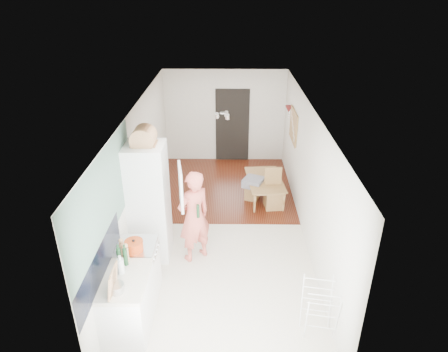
{
  "coord_description": "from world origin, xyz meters",
  "views": [
    {
      "loc": [
        0.11,
        -6.74,
        4.56
      ],
      "look_at": [
        0.02,
        0.2,
        1.11
      ],
      "focal_mm": 32.0,
      "sensor_mm": 36.0,
      "label": 1
    }
  ],
  "objects_px": {
    "person": "(194,209)",
    "dining_chair": "(274,190)",
    "drying_rack": "(319,310)",
    "stool": "(252,192)",
    "dining_table": "(265,190)"
  },
  "relations": [
    {
      "from": "dining_table",
      "to": "dining_chair",
      "type": "xyz_separation_m",
      "value": [
        0.14,
        -0.42,
        0.24
      ]
    },
    {
      "from": "drying_rack",
      "to": "person",
      "type": "bearing_deg",
      "value": 147.19
    },
    {
      "from": "dining_chair",
      "to": "drying_rack",
      "type": "distance_m",
      "value": 3.49
    },
    {
      "from": "stool",
      "to": "dining_table",
      "type": "bearing_deg",
      "value": 11.3
    },
    {
      "from": "person",
      "to": "dining_chair",
      "type": "distance_m",
      "value": 2.45
    },
    {
      "from": "stool",
      "to": "drying_rack",
      "type": "height_order",
      "value": "drying_rack"
    },
    {
      "from": "dining_table",
      "to": "dining_chair",
      "type": "height_order",
      "value": "dining_chair"
    },
    {
      "from": "dining_chair",
      "to": "dining_table",
      "type": "bearing_deg",
      "value": 103.08
    },
    {
      "from": "person",
      "to": "dining_chair",
      "type": "xyz_separation_m",
      "value": [
        1.58,
        1.78,
        -0.57
      ]
    },
    {
      "from": "stool",
      "to": "drying_rack",
      "type": "bearing_deg",
      "value": -79.17
    },
    {
      "from": "dining_table",
      "to": "person",
      "type": "bearing_deg",
      "value": 141.8
    },
    {
      "from": "person",
      "to": "drying_rack",
      "type": "distance_m",
      "value": 2.59
    },
    {
      "from": "dining_table",
      "to": "stool",
      "type": "relative_size",
      "value": 3.17
    },
    {
      "from": "person",
      "to": "dining_chair",
      "type": "relative_size",
      "value": 2.28
    },
    {
      "from": "person",
      "to": "dining_table",
      "type": "bearing_deg",
      "value": -161.02
    }
  ]
}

